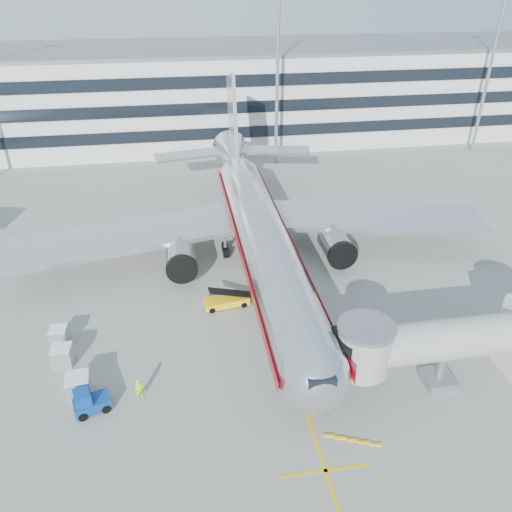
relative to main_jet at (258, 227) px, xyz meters
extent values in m
plane|color=gray|center=(0.00, -11.72, -4.23)|extent=(180.00, 180.00, 0.00)
cube|color=#E8AC0C|center=(0.00, -1.72, -4.23)|extent=(0.25, 70.00, 0.01)
cube|color=#E8AC0C|center=(0.00, -25.72, -4.23)|extent=(6.00, 0.25, 0.01)
cylinder|color=silver|center=(0.00, -3.72, -0.03)|extent=(5.00, 36.00, 5.00)
sphere|color=silver|center=(0.00, -21.72, -0.03)|extent=(5.00, 5.00, 5.00)
cone|color=silver|center=(0.00, 19.28, 0.57)|extent=(5.00, 10.00, 5.00)
cube|color=black|center=(0.00, -23.22, 1.09)|extent=(1.80, 1.20, 0.90)
cube|color=#B7B7BC|center=(13.00, 1.78, -0.83)|extent=(24.95, 12.07, 0.50)
cube|color=#B7B7BC|center=(-13.00, 1.78, -0.83)|extent=(24.95, 12.07, 0.50)
cylinder|color=#99999E|center=(8.00, -1.72, -2.03)|extent=(3.00, 4.20, 3.00)
cylinder|color=#99999E|center=(-8.00, -1.72, -2.03)|extent=(3.00, 4.20, 3.00)
cylinder|color=black|center=(8.00, -3.72, -2.03)|extent=(3.10, 0.50, 3.10)
cylinder|color=black|center=(-8.00, -3.72, -2.03)|extent=(3.10, 0.50, 3.10)
cube|color=#B7B7BC|center=(0.00, 19.78, 4.97)|extent=(0.45, 9.39, 13.72)
cube|color=#B7B7BC|center=(5.50, 20.28, 1.17)|extent=(10.41, 4.94, 0.35)
cube|color=#B7B7BC|center=(-5.50, 20.28, 1.17)|extent=(10.41, 4.94, 0.35)
cylinder|color=gray|center=(0.00, -19.72, -3.33)|extent=(0.24, 0.24, 1.80)
cylinder|color=black|center=(0.00, -19.72, -3.78)|extent=(0.35, 0.90, 0.90)
cylinder|color=gray|center=(3.20, 2.28, -3.23)|extent=(0.30, 0.30, 2.00)
cylinder|color=gray|center=(-3.20, 2.28, -3.23)|extent=(0.30, 0.30, 2.00)
cube|color=#A80C13|center=(2.52, -3.72, 0.27)|extent=(0.06, 38.00, 0.90)
cube|color=#A80C13|center=(-2.52, -3.72, 0.27)|extent=(0.06, 38.00, 0.90)
cylinder|color=#A8A8A3|center=(10.50, -19.72, -0.03)|extent=(13.00, 3.00, 3.00)
cylinder|color=#A8A8A3|center=(4.20, -19.72, -0.03)|extent=(3.80, 3.80, 3.40)
cylinder|color=gray|center=(4.20, -19.72, 1.87)|extent=(4.00, 4.00, 0.30)
cube|color=black|center=(2.90, -19.72, -0.03)|extent=(1.40, 2.60, 2.60)
cylinder|color=gray|center=(10.50, -19.72, -2.63)|extent=(0.56, 0.56, 3.20)
cube|color=gray|center=(10.50, -19.72, -3.88)|extent=(2.20, 2.20, 0.70)
cylinder|color=black|center=(9.60, -19.72, -3.88)|extent=(0.35, 0.70, 0.70)
cylinder|color=black|center=(11.40, -19.72, -3.88)|extent=(0.35, 0.70, 0.70)
cube|color=silver|center=(0.00, 46.28, 3.27)|extent=(150.00, 24.00, 15.00)
cube|color=black|center=(0.00, 34.18, -0.23)|extent=(150.00, 0.30, 1.80)
cube|color=black|center=(0.00, 34.18, 3.77)|extent=(150.00, 0.30, 1.80)
cube|color=black|center=(0.00, 34.18, 7.77)|extent=(150.00, 0.30, 1.80)
cube|color=gray|center=(0.00, 46.28, 11.07)|extent=(150.00, 24.00, 0.60)
cylinder|color=gray|center=(8.00, 30.28, 8.27)|extent=(0.50, 0.50, 25.00)
cylinder|color=gray|center=(42.00, 30.28, 8.27)|extent=(0.50, 0.50, 25.00)
cube|color=yellow|center=(-4.17, -7.30, -3.72)|extent=(4.27, 1.98, 0.66)
cube|color=black|center=(-4.17, -7.30, -2.88)|extent=(4.42, 1.54, 1.44)
cylinder|color=black|center=(-5.74, -6.83, -3.95)|extent=(0.59, 0.33, 0.56)
cylinder|color=black|center=(-5.58, -8.13, -3.95)|extent=(0.59, 0.33, 0.56)
cylinder|color=black|center=(-2.76, -6.47, -3.95)|extent=(0.59, 0.33, 0.56)
cylinder|color=black|center=(-2.60, -7.77, -3.95)|extent=(0.59, 0.33, 0.56)
cube|color=navy|center=(-14.94, -18.21, -3.66)|extent=(2.81, 2.11, 0.80)
cube|color=navy|center=(-15.45, -18.37, -2.85)|extent=(1.42, 1.59, 0.98)
cube|color=black|center=(-15.45, -18.37, -2.54)|extent=(1.28, 1.40, 0.09)
cylinder|color=black|center=(-15.90, -17.81, -3.92)|extent=(0.67, 0.44, 0.62)
cylinder|color=black|center=(-15.50, -19.09, -3.92)|extent=(0.67, 0.44, 0.62)
cylinder|color=black|center=(-14.37, -17.33, -3.92)|extent=(0.67, 0.44, 0.62)
cylinder|color=black|center=(-13.97, -18.61, -3.92)|extent=(0.67, 0.44, 0.62)
cube|color=#B2B5BA|center=(-17.76, -12.88, -3.46)|extent=(1.58, 1.58, 1.56)
cube|color=white|center=(-17.76, -12.88, -2.66)|extent=(1.58, 1.58, 0.06)
cube|color=#B2B5BA|center=(-18.48, -10.22, -3.52)|extent=(1.42, 1.42, 1.42)
cube|color=white|center=(-18.48, -10.22, -2.80)|extent=(1.42, 1.42, 0.05)
cube|color=#B2B5BA|center=(-16.02, -16.63, -3.38)|extent=(1.82, 1.82, 1.72)
cube|color=white|center=(-16.02, -16.63, -2.49)|extent=(1.82, 1.82, 0.06)
imported|color=#AEFF1A|center=(-11.65, -17.63, -3.35)|extent=(0.76, 0.64, 1.77)
camera|label=1|loc=(-7.59, -44.91, 23.14)|focal=35.00mm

